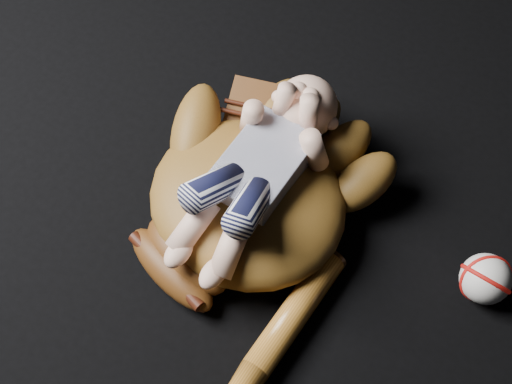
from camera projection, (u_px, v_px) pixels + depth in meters
The scene contains 3 objects.
baseball_glove at pixel (247, 195), 1.17m from camera, with size 0.42×0.48×0.15m, color brown, non-canonical shape.
newborn_baby at pixel (252, 174), 1.12m from camera, with size 0.19×0.40×0.16m, color beige, non-canonical shape.
baseball at pixel (486, 279), 1.13m from camera, with size 0.08×0.08×0.08m, color silver.
Camera 1 is at (0.36, -0.38, 1.07)m, focal length 50.00 mm.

